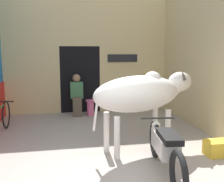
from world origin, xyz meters
The scene contains 8 objects.
wall_back_with_doorway centered at (-0.08, 5.11, 1.53)m, with size 5.00×0.93×3.63m.
wall_right_with_door centered at (2.59, 2.38, 1.79)m, with size 0.22×4.87×3.63m.
cow centered at (0.74, 1.53, 1.10)m, with size 2.32×1.28×1.54m.
motorcycle_near centered at (0.74, 0.40, 0.44)m, with size 0.58×2.05×0.77m.
bicycle centered at (-2.20, 2.92, 0.36)m, with size 0.44×1.78×0.71m.
shopkeeper_seated centered at (-0.38, 4.42, 0.67)m, with size 0.37×0.34×1.23m.
plastic_stool centered at (0.01, 4.36, 0.25)m, with size 0.29×0.29×0.47m.
crate centered at (1.99, 0.92, 0.14)m, with size 0.44×0.32×0.28m.
Camera 1 is at (-0.77, -3.23, 1.91)m, focal length 42.00 mm.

